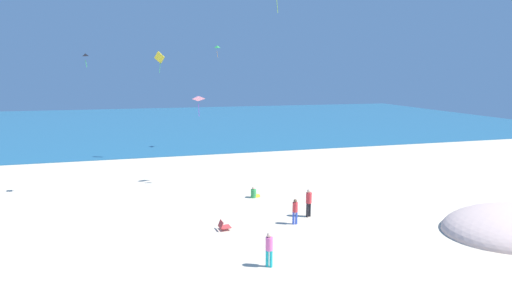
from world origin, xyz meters
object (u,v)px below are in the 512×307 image
object	(u,v)px
kite_yellow	(159,58)
kite_pink	(198,98)
kite_green	(217,47)
person_3	(254,193)
kite_black	(85,55)
beach_chair_far_right	(224,226)
person_1	(269,247)
cooler_box	(452,232)
person_0	(295,210)
person_2	(309,201)

from	to	relation	value
kite_yellow	kite_pink	world-z (taller)	kite_yellow
kite_green	person_3	bearing A→B (deg)	-91.82
kite_pink	kite_black	size ratio (longest dim) A/B	1.82
beach_chair_far_right	kite_green	world-z (taller)	kite_green
person_1	kite_black	size ratio (longest dim) A/B	1.78
cooler_box	kite_pink	world-z (taller)	kite_pink
person_0	kite_yellow	distance (m)	22.02
beach_chair_far_right	person_0	distance (m)	4.06
person_1	person_2	bearing A→B (deg)	-3.27
kite_green	kite_yellow	bearing A→B (deg)	-146.43
person_2	kite_yellow	world-z (taller)	kite_yellow
person_1	kite_pink	bearing A→B (deg)	39.39
kite_green	kite_black	world-z (taller)	kite_green
cooler_box	kite_yellow	bearing A→B (deg)	122.02
person_3	person_2	bearing A→B (deg)	-75.94
kite_pink	kite_black	bearing A→B (deg)	-169.65
person_2	cooler_box	bearing A→B (deg)	-146.60
kite_green	person_0	bearing A→B (deg)	-88.90
cooler_box	person_3	bearing A→B (deg)	134.42
kite_yellow	person_0	bearing A→B (deg)	-70.96
kite_black	cooler_box	bearing A→B (deg)	-32.16
person_0	person_1	xyz separation A→B (m)	(-2.80, -4.32, 0.06)
person_0	kite_pink	xyz separation A→B (m)	(-4.10, 9.78, 5.70)
cooler_box	kite_black	distance (m)	24.20
cooler_box	person_1	world-z (taller)	person_1
person_3	person_0	bearing A→B (deg)	-91.80
kite_pink	kite_black	distance (m)	8.00
person_3	kite_pink	bearing A→B (deg)	111.39
cooler_box	person_1	distance (m)	10.36
person_1	kite_black	xyz separation A→B (m)	(-8.61, 12.76, 8.56)
cooler_box	kite_pink	xyz separation A→B (m)	(-11.59, 13.23, 6.40)
person_0	kite_yellow	size ratio (longest dim) A/B	0.74
cooler_box	person_2	xyz separation A→B (m)	(-6.31, 4.34, 0.83)
kite_yellow	kite_green	bearing A→B (deg)	33.57
person_3	kite_yellow	distance (m)	17.65
person_3	kite_yellow	bearing A→B (deg)	99.21
beach_chair_far_right	person_1	world-z (taller)	person_1
beach_chair_far_right	kite_pink	xyz separation A→B (m)	(-0.09, 9.57, 6.31)
person_3	kite_yellow	size ratio (longest dim) A/B	0.39
beach_chair_far_right	kite_green	xyz separation A→B (m)	(3.56, 22.89, 10.92)
person_2	kite_yellow	xyz separation A→B (m)	(-7.75, 18.14, 8.79)
person_1	kite_yellow	distance (m)	25.25
person_2	person_3	size ratio (longest dim) A/B	2.16
person_0	beach_chair_far_right	bearing A→B (deg)	94.15
cooler_box	person_3	distance (m)	12.15
person_2	kite_pink	size ratio (longest dim) A/B	1.05
beach_chair_far_right	kite_black	bearing A→B (deg)	125.24
person_2	kite_pink	distance (m)	11.74
cooler_box	person_2	distance (m)	7.71
cooler_box	person_3	world-z (taller)	person_3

